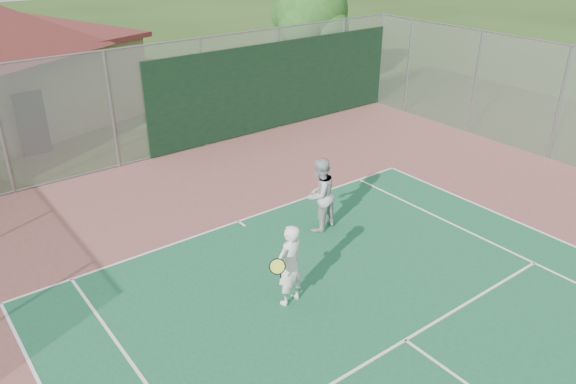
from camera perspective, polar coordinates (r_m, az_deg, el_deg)
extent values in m
cylinder|color=gray|center=(16.52, -27.17, 5.39)|extent=(0.08, 0.08, 3.50)
cylinder|color=gray|center=(17.21, -17.48, 7.83)|extent=(0.08, 0.08, 3.50)
cylinder|color=gray|center=(18.37, -8.68, 9.83)|extent=(0.08, 0.08, 3.50)
cylinder|color=gray|center=(19.92, -1.01, 11.38)|extent=(0.08, 0.08, 3.50)
cylinder|color=gray|center=(21.78, 5.52, 12.53)|extent=(0.08, 0.08, 3.50)
cylinder|color=gray|center=(23.15, 9.29, 13.11)|extent=(0.08, 0.08, 3.50)
cylinder|color=gray|center=(17.13, -15.09, 14.13)|extent=(20.00, 0.05, 0.05)
cylinder|color=gray|center=(18.11, -13.84, 3.42)|extent=(20.00, 0.05, 0.05)
cube|color=#999EA0|center=(17.55, -14.43, 8.55)|extent=(20.00, 0.02, 3.50)
cube|color=black|center=(19.93, -0.92, 10.79)|extent=(10.00, 0.04, 3.00)
cylinder|color=gray|center=(22.17, 12.11, 12.32)|extent=(0.08, 0.08, 3.50)
cylinder|color=gray|center=(20.40, 18.48, 10.41)|extent=(0.08, 0.08, 3.50)
cylinder|color=gray|center=(18.94, 25.85, 8.02)|extent=(0.08, 0.08, 3.50)
cube|color=#999EA0|center=(20.40, 18.48, 10.41)|extent=(0.02, 9.00, 3.50)
cube|color=black|center=(19.35, -24.52, 6.32)|extent=(0.87, 0.06, 2.04)
cylinder|color=#342012|center=(24.43, 2.26, 13.07)|extent=(0.34, 0.34, 2.65)
sphere|color=#205019|center=(24.06, 2.35, 17.91)|extent=(3.03, 3.03, 3.03)
sphere|color=#205019|center=(24.87, 3.49, 17.27)|extent=(2.08, 2.08, 2.08)
sphere|color=#205019|center=(23.37, 1.44, 16.51)|extent=(1.89, 1.89, 1.89)
sphere|color=#205019|center=(23.62, 4.06, 16.33)|extent=(1.70, 1.70, 1.70)
sphere|color=#205019|center=(24.49, 0.62, 17.63)|extent=(1.89, 1.89, 1.89)
imported|color=silver|center=(10.72, 0.17, -7.51)|extent=(0.68, 0.51, 1.69)
imported|color=#A9ACAE|center=(13.22, 3.23, -0.35)|extent=(1.00, 0.85, 1.81)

